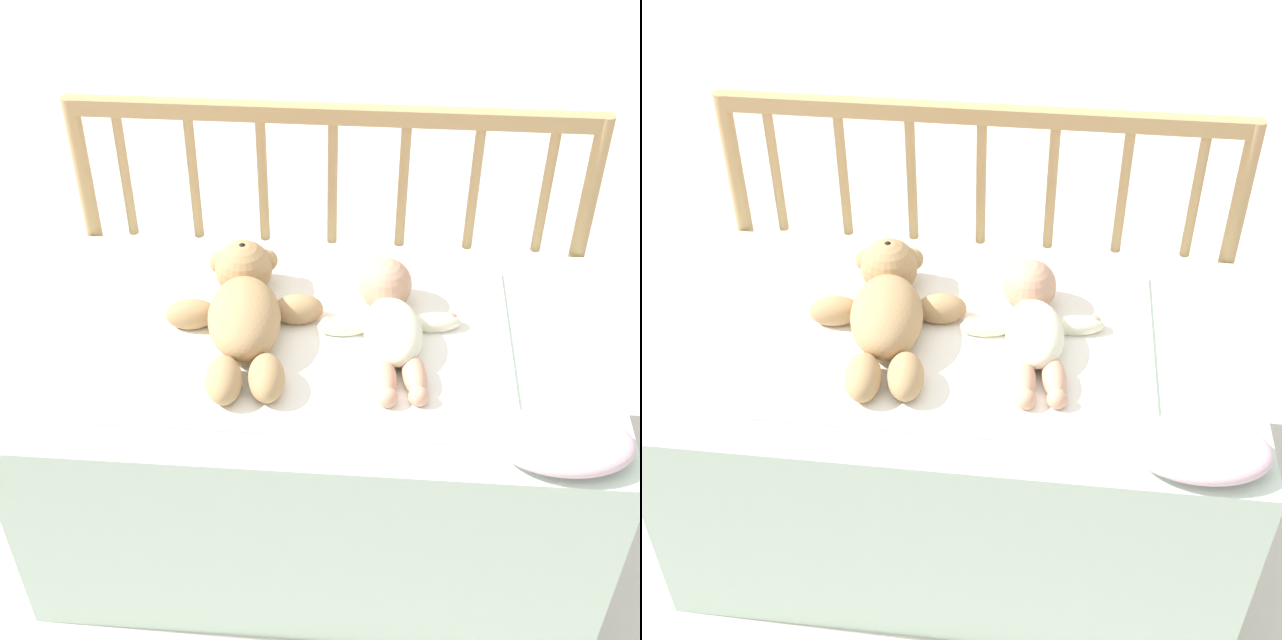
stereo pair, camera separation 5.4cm
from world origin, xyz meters
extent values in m
plane|color=silver|center=(0.00, 0.00, 0.00)|extent=(12.00, 12.00, 0.00)
cube|color=silver|center=(0.00, 0.00, 0.26)|extent=(1.15, 0.67, 0.52)
cylinder|color=tan|center=(-0.56, 0.36, 0.43)|extent=(0.04, 0.04, 0.86)
cylinder|color=tan|center=(0.56, 0.36, 0.43)|extent=(0.04, 0.04, 0.86)
cube|color=tan|center=(0.00, 0.36, 0.84)|extent=(1.11, 0.03, 0.04)
cylinder|color=tan|center=(-0.46, 0.36, 0.67)|extent=(0.02, 0.02, 0.30)
cylinder|color=tan|center=(-0.31, 0.36, 0.67)|extent=(0.02, 0.02, 0.30)
cylinder|color=tan|center=(-0.15, 0.36, 0.67)|extent=(0.02, 0.02, 0.30)
cylinder|color=tan|center=(0.00, 0.36, 0.67)|extent=(0.02, 0.02, 0.30)
cylinder|color=tan|center=(0.15, 0.36, 0.67)|extent=(0.02, 0.02, 0.30)
cylinder|color=tan|center=(0.31, 0.36, 0.67)|extent=(0.02, 0.02, 0.30)
cylinder|color=tan|center=(0.46, 0.36, 0.67)|extent=(0.02, 0.02, 0.30)
cube|color=white|center=(-0.01, 0.00, 0.53)|extent=(0.78, 0.51, 0.01)
ellipsoid|color=tan|center=(-0.15, 0.00, 0.58)|extent=(0.18, 0.25, 0.11)
sphere|color=tan|center=(-0.17, 0.16, 0.58)|extent=(0.12, 0.12, 0.12)
sphere|color=tan|center=(-0.17, 0.16, 0.62)|extent=(0.05, 0.05, 0.05)
sphere|color=black|center=(-0.17, 0.16, 0.64)|extent=(0.02, 0.02, 0.02)
sphere|color=tan|center=(-0.22, 0.17, 0.59)|extent=(0.05, 0.05, 0.05)
sphere|color=tan|center=(-0.13, 0.18, 0.59)|extent=(0.05, 0.05, 0.05)
ellipsoid|color=tan|center=(-0.26, 0.03, 0.55)|extent=(0.11, 0.08, 0.06)
ellipsoid|color=tan|center=(-0.05, 0.06, 0.55)|extent=(0.11, 0.08, 0.06)
ellipsoid|color=tan|center=(-0.17, -0.16, 0.56)|extent=(0.08, 0.12, 0.07)
ellipsoid|color=tan|center=(-0.09, -0.14, 0.56)|extent=(0.08, 0.12, 0.07)
ellipsoid|color=#EAEACC|center=(0.14, 0.00, 0.56)|extent=(0.14, 0.20, 0.08)
sphere|color=tan|center=(0.12, 0.13, 0.58)|extent=(0.11, 0.11, 0.11)
ellipsoid|color=#EAEACC|center=(0.05, 0.03, 0.54)|extent=(0.11, 0.06, 0.04)
ellipsoid|color=#EAEACC|center=(0.23, 0.06, 0.54)|extent=(0.11, 0.06, 0.04)
sphere|color=tan|center=(0.01, 0.03, 0.54)|extent=(0.04, 0.04, 0.04)
sphere|color=tan|center=(0.26, 0.07, 0.54)|extent=(0.04, 0.04, 0.04)
ellipsoid|color=tan|center=(0.13, -0.11, 0.55)|extent=(0.06, 0.11, 0.05)
ellipsoid|color=tan|center=(0.19, -0.10, 0.55)|extent=(0.06, 0.11, 0.05)
sphere|color=tan|center=(0.14, -0.17, 0.54)|extent=(0.04, 0.04, 0.04)
sphere|color=tan|center=(0.19, -0.16, 0.54)|extent=(0.04, 0.04, 0.04)
ellipsoid|color=silver|center=(0.44, -0.26, 0.55)|extent=(0.25, 0.16, 0.06)
camera|label=1|loc=(0.10, -1.33, 1.68)|focal=50.00mm
camera|label=2|loc=(0.15, -1.33, 1.68)|focal=50.00mm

